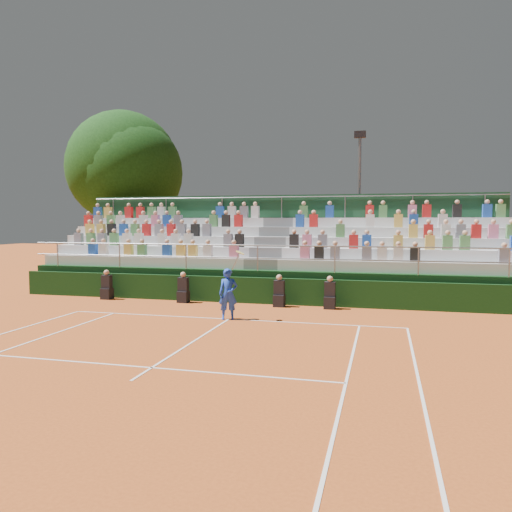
% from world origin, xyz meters
% --- Properties ---
extents(ground, '(90.00, 90.00, 0.00)m').
position_xyz_m(ground, '(0.00, 0.00, 0.00)').
color(ground, '#BB531F').
rests_on(ground, ground).
extents(courtside_wall, '(20.00, 0.15, 1.00)m').
position_xyz_m(courtside_wall, '(0.00, 3.20, 0.50)').
color(courtside_wall, black).
rests_on(courtside_wall, ground).
extents(line_officials, '(9.36, 0.40, 1.19)m').
position_xyz_m(line_officials, '(-1.18, 2.75, 0.48)').
color(line_officials, black).
rests_on(line_officials, ground).
extents(grandstand, '(20.00, 5.20, 4.40)m').
position_xyz_m(grandstand, '(-0.02, 6.44, 1.09)').
color(grandstand, black).
rests_on(grandstand, ground).
extents(tennis_player, '(0.87, 0.55, 2.22)m').
position_xyz_m(tennis_player, '(-0.02, -0.01, 0.82)').
color(tennis_player, blue).
rests_on(tennis_player, ground).
extents(tree_west, '(6.75, 6.75, 9.76)m').
position_xyz_m(tree_west, '(-10.59, 12.38, 6.37)').
color(tree_west, '#382314').
rests_on(tree_west, ground).
extents(tree_east, '(6.32, 6.32, 9.19)m').
position_xyz_m(tree_east, '(-10.01, 12.09, 6.02)').
color(tree_east, '#382314').
rests_on(tree_east, ground).
extents(floodlight_mast, '(0.60, 0.25, 7.88)m').
position_xyz_m(floodlight_mast, '(3.46, 12.05, 4.61)').
color(floodlight_mast, gray).
rests_on(floodlight_mast, ground).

